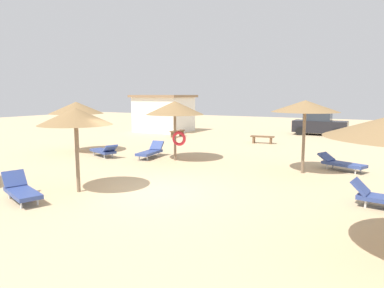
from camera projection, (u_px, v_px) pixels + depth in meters
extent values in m
plane|color=#D1B284|center=(149.00, 192.00, 11.31)|extent=(80.00, 80.00, 0.00)
cylinder|color=#75604C|center=(77.00, 157.00, 11.19)|extent=(0.12, 0.12, 2.28)
cone|color=olive|center=(75.00, 116.00, 11.00)|extent=(2.33, 2.33, 0.54)
cylinder|color=#75604C|center=(175.00, 137.00, 16.64)|extent=(0.12, 0.12, 2.30)
cone|color=olive|center=(175.00, 108.00, 16.44)|extent=(2.74, 2.74, 0.63)
torus|color=red|center=(179.00, 139.00, 16.54)|extent=(0.71, 0.19, 0.70)
cylinder|color=#75604C|center=(304.00, 142.00, 13.89)|extent=(0.12, 0.12, 2.56)
cone|color=olive|center=(305.00, 106.00, 13.69)|extent=(2.64, 2.64, 0.46)
cylinder|color=#75604C|center=(77.00, 132.00, 19.06)|extent=(0.12, 0.12, 2.22)
cone|color=olive|center=(76.00, 108.00, 18.87)|extent=(2.90, 2.90, 0.64)
cube|color=#33478C|center=(23.00, 193.00, 10.22)|extent=(1.82, 1.20, 0.12)
cube|color=#33478C|center=(14.00, 179.00, 10.78)|extent=(0.61, 0.74, 0.48)
cylinder|color=silver|center=(9.00, 195.00, 10.55)|extent=(0.06, 0.06, 0.22)
cylinder|color=silver|center=(25.00, 193.00, 10.83)|extent=(0.06, 0.06, 0.22)
cylinder|color=silver|center=(21.00, 205.00, 9.65)|extent=(0.06, 0.06, 0.22)
cylinder|color=silver|center=(38.00, 201.00, 9.94)|extent=(0.06, 0.06, 0.22)
cube|color=#33478C|center=(149.00, 153.00, 17.31)|extent=(0.81, 1.76, 0.12)
cube|color=#33478C|center=(157.00, 145.00, 18.00)|extent=(0.68, 0.50, 0.45)
cylinder|color=silver|center=(151.00, 154.00, 17.96)|extent=(0.06, 0.06, 0.22)
cylinder|color=silver|center=(159.00, 154.00, 17.80)|extent=(0.06, 0.06, 0.22)
cylinder|color=silver|center=(139.00, 158.00, 16.86)|extent=(0.06, 0.06, 0.22)
cylinder|color=silver|center=(147.00, 158.00, 16.70)|extent=(0.06, 0.06, 0.22)
cube|color=#33478C|center=(344.00, 164.00, 14.40)|extent=(1.81, 1.25, 0.12)
cube|color=#33478C|center=(326.00, 157.00, 14.99)|extent=(0.72, 0.79, 0.35)
cylinder|color=silver|center=(327.00, 167.00, 14.75)|extent=(0.06, 0.06, 0.22)
cylinder|color=silver|center=(333.00, 165.00, 15.02)|extent=(0.06, 0.06, 0.22)
cylinder|color=silver|center=(355.00, 172.00, 13.83)|extent=(0.06, 0.06, 0.22)
cylinder|color=silver|center=(361.00, 170.00, 14.10)|extent=(0.06, 0.06, 0.22)
cube|color=#33478C|center=(103.00, 151.00, 17.80)|extent=(1.82, 1.21, 0.12)
cube|color=#33478C|center=(110.00, 149.00, 17.17)|extent=(0.69, 0.77, 0.39)
cylinder|color=silver|center=(112.00, 155.00, 17.52)|extent=(0.06, 0.06, 0.22)
cylinder|color=silver|center=(104.00, 156.00, 17.23)|extent=(0.06, 0.06, 0.22)
cylinder|color=silver|center=(102.00, 152.00, 18.42)|extent=(0.06, 0.06, 0.22)
cylinder|color=silver|center=(94.00, 153.00, 18.13)|extent=(0.06, 0.06, 0.22)
cube|color=#33478C|center=(360.00, 187.00, 9.93)|extent=(0.55, 0.71, 0.43)
cylinder|color=silver|center=(365.00, 204.00, 9.70)|extent=(0.06, 0.06, 0.22)
cylinder|color=silver|center=(369.00, 200.00, 10.04)|extent=(0.06, 0.06, 0.22)
cube|color=brown|center=(262.00, 137.00, 22.57)|extent=(1.54, 0.60, 0.08)
cube|color=brown|center=(254.00, 140.00, 22.79)|extent=(0.17, 0.37, 0.41)
cube|color=brown|center=(271.00, 141.00, 22.41)|extent=(0.17, 0.37, 0.41)
cube|color=brown|center=(177.00, 131.00, 26.12)|extent=(0.50, 1.52, 0.08)
cube|color=brown|center=(173.00, 135.00, 25.69)|extent=(0.37, 0.14, 0.41)
cube|color=brown|center=(181.00, 133.00, 26.62)|extent=(0.37, 0.14, 0.41)
cube|color=black|center=(320.00, 126.00, 27.34)|extent=(4.00, 1.70, 0.90)
cube|color=#262D38|center=(318.00, 117.00, 27.32)|extent=(2.00, 1.56, 0.60)
cylinder|color=black|center=(339.00, 131.00, 27.52)|extent=(0.64, 0.22, 0.64)
cylinder|color=black|center=(337.00, 133.00, 25.99)|extent=(0.64, 0.22, 0.64)
cylinder|color=black|center=(304.00, 129.00, 28.78)|extent=(0.64, 0.22, 0.64)
cylinder|color=black|center=(300.00, 131.00, 27.25)|extent=(0.64, 0.22, 0.64)
cube|color=white|center=(164.00, 114.00, 29.87)|extent=(4.10, 3.70, 2.92)
cube|color=#8C6B4C|center=(164.00, 96.00, 29.65)|extent=(4.50, 4.10, 0.20)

